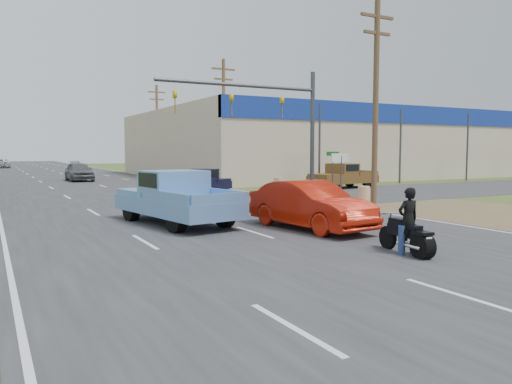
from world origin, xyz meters
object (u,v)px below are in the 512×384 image
distant_car_grey (79,172)px  distant_car_white (2,163)px  rider (408,223)px  red_convertible (310,206)px  blue_pickup (174,197)px  distant_car_silver (75,166)px  navy_pickup (201,183)px  motorcycle (409,237)px  brown_pickup (342,176)px

distant_car_grey → distant_car_white: (-5.13, 39.75, -0.12)m
rider → red_convertible: bearing=-85.7°
blue_pickup → distant_car_silver: 54.81m
rider → distant_car_grey: (-2.38, 36.42, 0.02)m
blue_pickup → navy_pickup: (4.98, 9.71, -0.18)m
distant_car_white → rider: bearing=99.8°
rider → blue_pickup: 8.79m
motorcycle → red_convertible: bearing=94.3°
brown_pickup → rider: bearing=137.5°
rider → blue_pickup: bearing=-60.6°
distant_car_grey → rider: bearing=-86.9°
red_convertible → distant_car_white: size_ratio=0.96×
red_convertible → distant_car_white: 71.98m
motorcycle → blue_pickup: blue_pickup is taller
navy_pickup → distant_car_silver: bearing=141.7°
distant_car_silver → rider: bearing=-87.5°
motorcycle → brown_pickup: (12.67, 18.89, 0.43)m
rider → distant_car_silver: bearing=-85.0°
motorcycle → rider: bearing=90.0°
blue_pickup → distant_car_white: blue_pickup is taller
distant_car_grey → distant_car_silver: (3.58, 26.26, -0.22)m
motorcycle → navy_pickup: bearing=91.3°
red_convertible → navy_pickup: 13.26m
distant_car_grey → distant_car_white: bearing=96.7°
motorcycle → distant_car_grey: size_ratio=0.42×
rider → navy_pickup: size_ratio=0.33×
red_convertible → blue_pickup: (-3.62, 3.47, 0.17)m
blue_pickup → navy_pickup: bearing=53.5°
motorcycle → distant_car_white: size_ratio=0.40×
brown_pickup → distant_car_grey: brown_pickup is taller
rider → distant_car_silver: (1.20, 62.68, -0.21)m
red_convertible → rider: 4.60m
motorcycle → navy_pickup: size_ratio=0.41×
distant_car_grey → motorcycle: bearing=-87.0°
distant_car_silver → red_convertible: bearing=-87.5°
rider → navy_pickup: bearing=-88.7°
red_convertible → distant_car_silver: size_ratio=1.17×
distant_car_white → distant_car_silver: bearing=127.0°
motorcycle → brown_pickup: brown_pickup is taller
rider → distant_car_white: bearing=-78.3°
brown_pickup → distant_car_white: 60.77m
red_convertible → blue_pickup: size_ratio=0.80×
navy_pickup → red_convertible: bearing=-44.6°
brown_pickup → distant_car_grey: size_ratio=1.13×
blue_pickup → distant_car_white: size_ratio=1.20×
navy_pickup → distant_car_silver: 44.90m
motorcycle → brown_pickup: 22.75m
navy_pickup → brown_pickup: (11.16, 1.06, 0.08)m
motorcycle → blue_pickup: 8.85m
distant_car_white → motorcycle: bearing=99.8°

